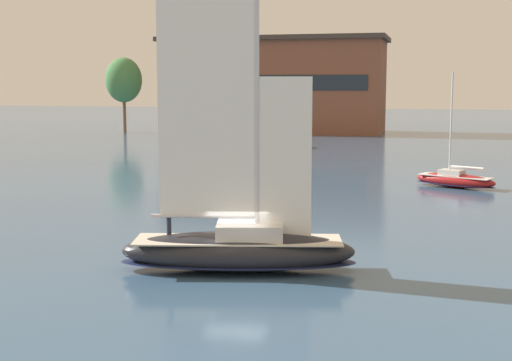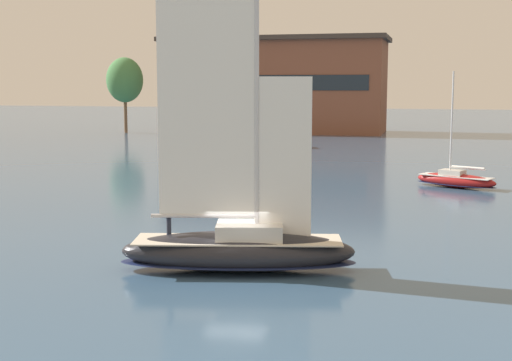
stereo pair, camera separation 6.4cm
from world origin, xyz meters
The scene contains 7 objects.
ground_plane centered at (0.00, 0.00, 0.00)m, with size 400.00×400.00×0.00m, color #385675.
waterfront_building centered at (-18.08, 85.74, 7.60)m, with size 36.08×14.19×15.11m.
tree_shore_center centered at (-40.40, 76.75, 8.31)m, with size 5.77×5.77×11.88m.
sailboat_main centered at (0.01, 0.00, 1.07)m, with size 10.17×4.88×13.47m.
sailboat_moored_far_slip centered at (9.25, 27.25, 0.59)m, with size 6.42×4.30×8.65m.
sailboat_moored_outer_mooring centered at (-19.13, 59.42, 0.76)m, with size 3.80×6.72×8.93m.
channel_buoy centered at (-3.52, 14.63, 0.83)m, with size 1.15×1.15×2.08m.
Camera 1 is at (7.88, -27.80, 7.71)m, focal length 50.00 mm.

